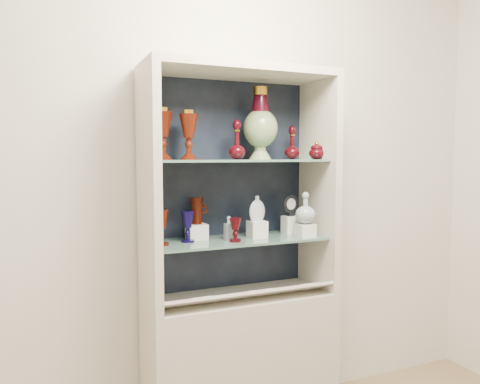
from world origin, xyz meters
name	(u,v)px	position (x,y,z in m)	size (l,w,h in m)	color
wall_back	(225,172)	(0.00, 1.75, 1.40)	(3.50, 0.02, 2.80)	white
cabinet_base	(240,363)	(0.00, 1.53, 0.38)	(1.00, 0.40, 0.75)	beige
cabinet_back_panel	(227,185)	(0.00, 1.72, 1.32)	(0.98, 0.02, 1.15)	black
cabinet_side_left	(149,190)	(-0.48, 1.53, 1.32)	(0.04, 0.40, 1.15)	beige
cabinet_side_right	(318,185)	(0.48, 1.53, 1.32)	(0.04, 0.40, 1.15)	beige
cabinet_top_cap	(240,71)	(0.00, 1.53, 1.92)	(1.00, 0.40, 0.04)	beige
shelf_lower	(239,240)	(0.00, 1.55, 1.04)	(0.92, 0.34, 0.01)	slate
shelf_upper	(238,161)	(0.00, 1.55, 1.46)	(0.92, 0.34, 0.01)	slate
label_ledge	(249,295)	(0.00, 1.42, 0.78)	(0.92, 0.18, 0.01)	beige
label_card_0	(305,285)	(0.33, 1.42, 0.80)	(0.10, 0.07, 0.00)	white
label_card_1	(261,291)	(0.07, 1.42, 0.80)	(0.10, 0.07, 0.00)	white
label_card_2	(200,298)	(-0.26, 1.42, 0.80)	(0.10, 0.07, 0.00)	white
label_card_3	(254,292)	(0.03, 1.42, 0.80)	(0.10, 0.07, 0.00)	white
pedestal_lamp_left	(189,135)	(-0.27, 1.56, 1.59)	(0.09, 0.09, 0.25)	#4B1408
pedestal_lamp_right	(163,134)	(-0.39, 1.59, 1.60)	(0.10, 0.10, 0.26)	#4B1408
enamel_urn	(260,123)	(0.14, 1.58, 1.66)	(0.19, 0.19, 0.39)	#07400F
ruby_decanter_a	(237,137)	(0.00, 1.57, 1.59)	(0.09, 0.09, 0.23)	#46070D
ruby_decanter_b	(292,141)	(0.35, 1.60, 1.57)	(0.08, 0.08, 0.20)	#46070D
lidded_bowl	(317,150)	(0.44, 1.49, 1.52)	(0.09, 0.09, 0.10)	#46070D
cobalt_goblet	(188,226)	(-0.28, 1.57, 1.13)	(0.07, 0.07, 0.16)	#0F0939
ruby_goblet_tall	(161,227)	(-0.42, 1.53, 1.14)	(0.07, 0.07, 0.18)	#4B1408
ruby_goblet_small	(235,230)	(-0.05, 1.48, 1.11)	(0.06, 0.06, 0.12)	#46070D
riser_ruby_pitcher	(197,232)	(-0.21, 1.63, 1.09)	(0.10, 0.10, 0.08)	silver
ruby_pitcher	(197,211)	(-0.21, 1.63, 1.20)	(0.11, 0.07, 0.14)	#4B1408
clear_square_bottle	(229,228)	(-0.06, 1.54, 1.11)	(0.04, 0.04, 0.12)	#94A4A9
riser_flat_flask	(257,229)	(0.10, 1.54, 1.09)	(0.09, 0.09, 0.09)	silver
flat_flask	(257,208)	(0.10, 1.54, 1.21)	(0.10, 0.04, 0.14)	silver
riser_clear_round_decanter	(305,230)	(0.36, 1.46, 1.08)	(0.09, 0.09, 0.07)	silver
clear_round_decanter	(305,209)	(0.36, 1.46, 1.20)	(0.11, 0.11, 0.17)	#94A4A9
riser_cameo_medallion	(290,225)	(0.33, 1.58, 1.10)	(0.08, 0.08, 0.10)	silver
cameo_medallion	(290,205)	(0.33, 1.58, 1.21)	(0.11, 0.04, 0.13)	black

